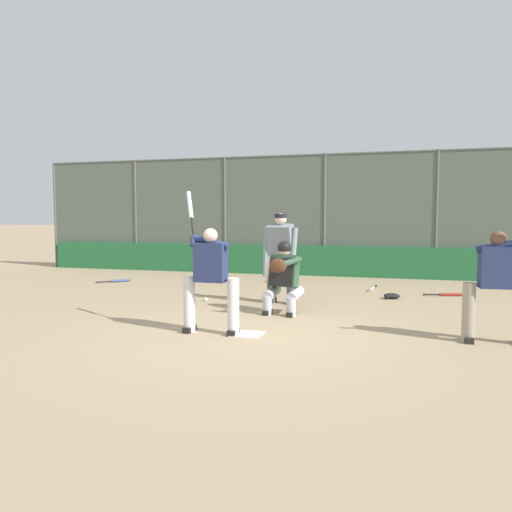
{
  "coord_description": "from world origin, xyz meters",
  "views": [
    {
      "loc": [
        -2.07,
        6.72,
        1.69
      ],
      "look_at": [
        0.16,
        -1.0,
        1.05
      ],
      "focal_mm": 35.0,
      "sensor_mm": 36.0,
      "label": 1
    }
  ],
  "objects_px": {
    "baseball_loose": "(206,299)",
    "batter_at_plate": "(210,276)",
    "umpire_home": "(281,255)",
    "catcher_behind_plate": "(283,276)",
    "spare_bat_by_padding": "(118,281)",
    "fielding_glove_on_dirt": "(391,296)",
    "spare_bat_near_backstop": "(372,289)",
    "spare_bat_third_base_side": "(448,295)",
    "batter_on_deck": "(498,282)"
  },
  "relations": [
    {
      "from": "umpire_home",
      "to": "spare_bat_near_backstop",
      "type": "relative_size",
      "value": 2.05
    },
    {
      "from": "batter_at_plate",
      "to": "baseball_loose",
      "type": "height_order",
      "value": "batter_at_plate"
    },
    {
      "from": "batter_on_deck",
      "to": "umpire_home",
      "type": "bearing_deg",
      "value": 142.7
    },
    {
      "from": "batter_on_deck",
      "to": "spare_bat_by_padding",
      "type": "xyz_separation_m",
      "value": [
        8.22,
        -4.11,
        -0.79
      ]
    },
    {
      "from": "spare_bat_by_padding",
      "to": "fielding_glove_on_dirt",
      "type": "height_order",
      "value": "fielding_glove_on_dirt"
    },
    {
      "from": "spare_bat_by_padding",
      "to": "spare_bat_third_base_side",
      "type": "height_order",
      "value": "same"
    },
    {
      "from": "spare_bat_third_base_side",
      "to": "fielding_glove_on_dirt",
      "type": "bearing_deg",
      "value": -163.64
    },
    {
      "from": "spare_bat_by_padding",
      "to": "spare_bat_third_base_side",
      "type": "distance_m",
      "value": 7.98
    },
    {
      "from": "catcher_behind_plate",
      "to": "umpire_home",
      "type": "bearing_deg",
      "value": -68.34
    },
    {
      "from": "catcher_behind_plate",
      "to": "spare_bat_third_base_side",
      "type": "bearing_deg",
      "value": -129.53
    },
    {
      "from": "spare_bat_near_backstop",
      "to": "fielding_glove_on_dirt",
      "type": "bearing_deg",
      "value": 28.63
    },
    {
      "from": "catcher_behind_plate",
      "to": "spare_bat_by_padding",
      "type": "height_order",
      "value": "catcher_behind_plate"
    },
    {
      "from": "spare_bat_third_base_side",
      "to": "baseball_loose",
      "type": "distance_m",
      "value": 5.13
    },
    {
      "from": "batter_on_deck",
      "to": "spare_bat_near_backstop",
      "type": "relative_size",
      "value": 2.5
    },
    {
      "from": "fielding_glove_on_dirt",
      "to": "baseball_loose",
      "type": "relative_size",
      "value": 4.41
    },
    {
      "from": "umpire_home",
      "to": "spare_bat_third_base_side",
      "type": "distance_m",
      "value": 3.82
    },
    {
      "from": "spare_bat_third_base_side",
      "to": "fielding_glove_on_dirt",
      "type": "distance_m",
      "value": 1.35
    },
    {
      "from": "batter_at_plate",
      "to": "spare_bat_near_backstop",
      "type": "distance_m",
      "value": 5.46
    },
    {
      "from": "spare_bat_third_base_side",
      "to": "spare_bat_near_backstop",
      "type": "bearing_deg",
      "value": 148.91
    },
    {
      "from": "spare_bat_third_base_side",
      "to": "fielding_glove_on_dirt",
      "type": "xyz_separation_m",
      "value": [
        1.15,
        0.7,
        0.03
      ]
    },
    {
      "from": "batter_on_deck",
      "to": "fielding_glove_on_dirt",
      "type": "distance_m",
      "value": 3.7
    },
    {
      "from": "catcher_behind_plate",
      "to": "baseball_loose",
      "type": "distance_m",
      "value": 2.04
    },
    {
      "from": "spare_bat_by_padding",
      "to": "spare_bat_third_base_side",
      "type": "bearing_deg",
      "value": -45.87
    },
    {
      "from": "batter_on_deck",
      "to": "spare_bat_by_padding",
      "type": "bearing_deg",
      "value": 148.52
    },
    {
      "from": "batter_on_deck",
      "to": "fielding_glove_on_dirt",
      "type": "relative_size",
      "value": 6.55
    },
    {
      "from": "catcher_behind_plate",
      "to": "batter_on_deck",
      "type": "xyz_separation_m",
      "value": [
        -3.19,
        1.21,
        0.16
      ]
    },
    {
      "from": "umpire_home",
      "to": "spare_bat_near_backstop",
      "type": "xyz_separation_m",
      "value": [
        -1.62,
        -2.32,
        -0.91
      ]
    },
    {
      "from": "batter_at_plate",
      "to": "spare_bat_near_backstop",
      "type": "height_order",
      "value": "batter_at_plate"
    },
    {
      "from": "batter_at_plate",
      "to": "umpire_home",
      "type": "distance_m",
      "value": 2.73
    },
    {
      "from": "spare_bat_third_base_side",
      "to": "batter_on_deck",
      "type": "bearing_deg",
      "value": -101.73
    },
    {
      "from": "fielding_glove_on_dirt",
      "to": "batter_on_deck",
      "type": "bearing_deg",
      "value": 112.6
    },
    {
      "from": "fielding_glove_on_dirt",
      "to": "baseball_loose",
      "type": "xyz_separation_m",
      "value": [
        3.56,
        1.32,
        -0.02
      ]
    },
    {
      "from": "umpire_home",
      "to": "catcher_behind_plate",
      "type": "bearing_deg",
      "value": 111.96
    },
    {
      "from": "batter_at_plate",
      "to": "spare_bat_by_padding",
      "type": "height_order",
      "value": "batter_at_plate"
    },
    {
      "from": "batter_at_plate",
      "to": "catcher_behind_plate",
      "type": "relative_size",
      "value": 1.64
    },
    {
      "from": "batter_at_plate",
      "to": "batter_on_deck",
      "type": "bearing_deg",
      "value": -172.05
    },
    {
      "from": "catcher_behind_plate",
      "to": "baseball_loose",
      "type": "relative_size",
      "value": 17.09
    },
    {
      "from": "spare_bat_near_backstop",
      "to": "spare_bat_third_base_side",
      "type": "height_order",
      "value": "same"
    },
    {
      "from": "spare_bat_by_padding",
      "to": "fielding_glove_on_dirt",
      "type": "bearing_deg",
      "value": -51.83
    },
    {
      "from": "spare_bat_third_base_side",
      "to": "fielding_glove_on_dirt",
      "type": "height_order",
      "value": "fielding_glove_on_dirt"
    },
    {
      "from": "batter_at_plate",
      "to": "spare_bat_near_backstop",
      "type": "bearing_deg",
      "value": -111.5
    },
    {
      "from": "umpire_home",
      "to": "batter_at_plate",
      "type": "bearing_deg",
      "value": 88.13
    },
    {
      "from": "spare_bat_near_backstop",
      "to": "spare_bat_by_padding",
      "type": "bearing_deg",
      "value": -78.85
    },
    {
      "from": "baseball_loose",
      "to": "spare_bat_third_base_side",
      "type": "bearing_deg",
      "value": -156.68
    },
    {
      "from": "spare_bat_near_backstop",
      "to": "baseball_loose",
      "type": "height_order",
      "value": "baseball_loose"
    },
    {
      "from": "catcher_behind_plate",
      "to": "spare_bat_by_padding",
      "type": "distance_m",
      "value": 5.84
    },
    {
      "from": "batter_at_plate",
      "to": "batter_on_deck",
      "type": "relative_size",
      "value": 0.97
    },
    {
      "from": "spare_bat_by_padding",
      "to": "spare_bat_near_backstop",
      "type": "bearing_deg",
      "value": -41.9
    },
    {
      "from": "baseball_loose",
      "to": "batter_at_plate",
      "type": "bearing_deg",
      "value": 113.3
    },
    {
      "from": "spare_bat_near_backstop",
      "to": "spare_bat_by_padding",
      "type": "height_order",
      "value": "same"
    }
  ]
}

